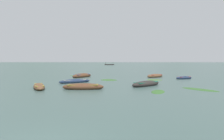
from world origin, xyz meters
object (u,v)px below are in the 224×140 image
object	(u,v)px
rowboat_5	(82,76)
ferry_0	(109,64)
rowboat_2	(184,78)
rowboat_6	(155,76)
rowboat_4	(146,84)
rowboat_0	(39,87)
rowboat_1	(75,81)
rowboat_3	(83,87)

from	to	relation	value
rowboat_5	ferry_0	xyz separation A→B (m)	(-2.66, 111.43, 0.19)
rowboat_2	rowboat_6	bearing A→B (deg)	145.49
rowboat_4	rowboat_5	world-z (taller)	rowboat_5
rowboat_2	ferry_0	bearing A→B (deg)	99.63
rowboat_5	rowboat_6	xyz separation A→B (m)	(12.69, 0.61, -0.04)
rowboat_0	rowboat_4	distance (m)	11.27
rowboat_0	rowboat_5	distance (m)	12.63
rowboat_1	rowboat_4	xyz separation A→B (m)	(8.69, -2.35, 0.03)
rowboat_3	ferry_0	bearing A→B (deg)	92.62
rowboat_3	rowboat_0	bearing A→B (deg)	178.70
rowboat_3	rowboat_6	bearing A→B (deg)	53.91
rowboat_2	ferry_0	xyz separation A→B (m)	(-19.26, 113.52, 0.28)
rowboat_1	rowboat_2	world-z (taller)	rowboat_1
rowboat_0	rowboat_2	bearing A→B (deg)	30.08
rowboat_3	rowboat_4	bearing A→B (deg)	21.64
rowboat_3	rowboat_6	size ratio (longest dim) A/B	1.10
rowboat_6	rowboat_4	bearing A→B (deg)	-106.47
rowboat_2	rowboat_0	bearing A→B (deg)	-149.92
rowboat_3	ferry_0	world-z (taller)	ferry_0
rowboat_6	rowboat_0	bearing A→B (deg)	-137.09
rowboat_3	rowboat_4	size ratio (longest dim) A/B	1.03
rowboat_1	rowboat_6	bearing A→B (deg)	35.10
rowboat_2	rowboat_5	xyz separation A→B (m)	(-16.60, 2.08, 0.09)
rowboat_0	rowboat_5	size ratio (longest dim) A/B	0.83
rowboat_1	ferry_0	size ratio (longest dim) A/B	0.48
rowboat_4	ferry_0	size ratio (longest dim) A/B	0.49
rowboat_0	rowboat_1	bearing A→B (deg)	64.49
rowboat_1	rowboat_4	distance (m)	9.00
rowboat_1	rowboat_3	bearing A→B (deg)	-66.09
rowboat_2	rowboat_4	world-z (taller)	rowboat_4
rowboat_0	ferry_0	xyz separation A→B (m)	(-1.20, 123.98, 0.26)
rowboat_3	rowboat_5	bearing A→B (deg)	103.46
rowboat_4	rowboat_6	bearing A→B (deg)	73.53
rowboat_3	rowboat_5	world-z (taller)	rowboat_5
rowboat_2	rowboat_5	bearing A→B (deg)	172.84
rowboat_0	rowboat_4	xyz separation A→B (m)	(10.99, 2.48, 0.02)
rowboat_0	rowboat_3	distance (m)	4.49
rowboat_2	rowboat_5	distance (m)	16.73
rowboat_0	rowboat_2	distance (m)	20.87
rowboat_0	rowboat_6	size ratio (longest dim) A/B	0.98
rowboat_1	rowboat_5	size ratio (longest dim) A/B	0.88
rowboat_0	rowboat_5	world-z (taller)	rowboat_5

